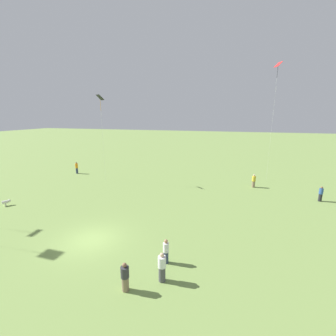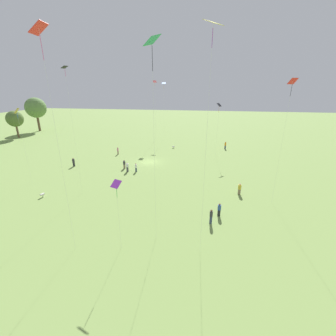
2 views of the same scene
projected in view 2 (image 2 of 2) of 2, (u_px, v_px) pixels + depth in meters
ground_plane at (150, 162)px, 47.78m from camera, size 240.00×240.00×0.00m
tree_4 at (15, 119)px, 69.51m from camera, size 4.90×4.90×8.35m
tree_5 at (36, 108)px, 80.01m from camera, size 7.06×7.06×11.82m
person_0 at (136, 168)px, 41.94m from camera, size 0.52×0.52×1.64m
person_1 at (118, 151)px, 53.01m from camera, size 0.47×0.47×1.70m
person_2 at (124, 164)px, 43.71m from camera, size 0.62×0.62×1.67m
person_3 at (211, 216)px, 25.72m from camera, size 0.41×0.41×1.81m
person_4 at (240, 189)px, 32.93m from camera, size 0.54×0.54×1.72m
person_5 at (127, 167)px, 41.95m from camera, size 0.65×0.65×1.78m
person_6 at (225, 145)px, 57.79m from camera, size 0.52×0.52×1.86m
person_7 at (219, 210)px, 27.31m from camera, size 0.58×0.58×1.69m
person_8 at (74, 162)px, 44.84m from camera, size 0.66×0.66×1.74m
kite_0 at (212, 36)px, 15.47m from camera, size 1.50×1.49×19.20m
kite_1 at (155, 85)px, 62.53m from camera, size 0.88×1.02×16.87m
kite_2 at (219, 107)px, 48.56m from camera, size 1.24×1.16×11.78m
kite_3 at (17, 114)px, 33.33m from camera, size 1.03×1.12×12.01m
kite_4 at (291, 88)px, 25.69m from camera, size 1.01×1.13×15.89m
kite_5 at (41, 40)px, 15.96m from camera, size 1.31×1.10×19.14m
kite_6 at (66, 80)px, 28.34m from camera, size 0.79×0.75×17.42m
kite_7 at (152, 50)px, 17.58m from camera, size 1.46×1.52×18.72m
kite_8 at (164, 85)px, 65.02m from camera, size 1.11×1.19×16.46m
kite_9 at (116, 186)px, 19.80m from camera, size 0.95×1.04×7.12m
dog_0 at (174, 147)px, 58.64m from camera, size 0.63×0.77×0.60m
dog_1 at (42, 195)px, 32.16m from camera, size 0.72×0.37×0.59m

